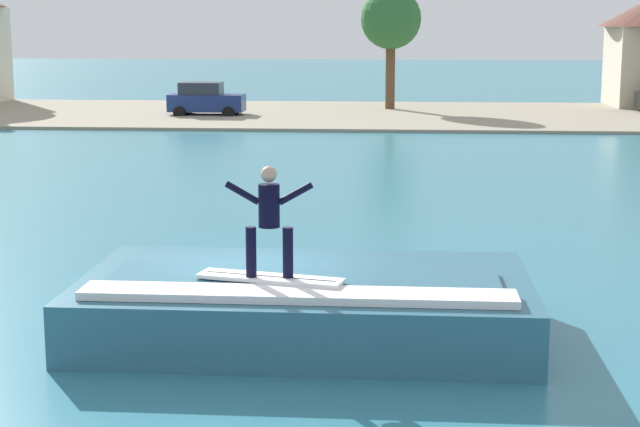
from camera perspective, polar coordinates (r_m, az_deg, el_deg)
name	(u,v)px	position (r m, az deg, el deg)	size (l,w,h in m)	color
ground_plane	(249,323)	(17.08, -3.96, -6.13)	(260.00, 260.00, 0.00)	teal
wave_crest	(305,305)	(16.26, -0.82, -5.11)	(7.07, 4.10, 1.07)	#2F637A
surfboard	(270,278)	(15.49, -2.79, -3.63)	(2.30, 0.99, 0.06)	white
surfer	(269,215)	(15.24, -2.85, -0.11)	(1.33, 0.32, 1.69)	black
shoreline_bank	(356,115)	(55.63, 2.03, 5.54)	(120.00, 17.18, 0.14)	gray
car_near_shore	(205,99)	(55.09, -6.41, 6.34)	(3.99, 2.05, 1.86)	navy
tree_tall_bare	(391,20)	(58.54, 3.97, 10.70)	(3.41, 3.41, 6.90)	brown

